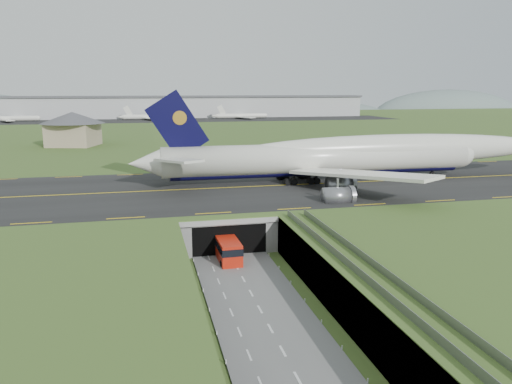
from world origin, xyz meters
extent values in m
plane|color=#375321|center=(0.00, 0.00, 0.00)|extent=(900.00, 900.00, 0.00)
cube|color=gray|center=(0.00, 0.00, 3.00)|extent=(800.00, 800.00, 6.00)
cube|color=slate|center=(0.00, -7.50, 0.10)|extent=(12.00, 75.00, 0.20)
cube|color=black|center=(0.00, 33.00, 6.09)|extent=(800.00, 44.00, 0.18)
cube|color=gray|center=(0.00, 19.00, 5.50)|extent=(16.00, 22.00, 1.00)
cube|color=gray|center=(-7.00, 19.00, 3.00)|extent=(2.00, 22.00, 6.00)
cube|color=gray|center=(7.00, 19.00, 3.00)|extent=(2.00, 22.00, 6.00)
cube|color=black|center=(0.00, 14.00, 2.50)|extent=(12.00, 12.00, 5.00)
cube|color=#A8A8A3|center=(0.00, 7.95, 5.60)|extent=(17.00, 0.50, 0.80)
cube|color=#A8A8A3|center=(11.00, -18.50, 5.80)|extent=(3.00, 53.00, 0.50)
cube|color=gray|center=(9.60, -18.50, 6.55)|extent=(0.06, 53.00, 1.00)
cube|color=gray|center=(12.40, -18.50, 6.55)|extent=(0.06, 53.00, 1.00)
cylinder|color=#A8A8A3|center=(11.00, -28.00, 2.80)|extent=(0.90, 0.90, 5.60)
cylinder|color=#A8A8A3|center=(11.00, -16.00, 2.80)|extent=(0.90, 0.90, 5.60)
cylinder|color=#A8A8A3|center=(11.00, -4.00, 2.80)|extent=(0.90, 0.90, 5.60)
cylinder|color=silver|center=(25.48, 36.16, 11.29)|extent=(69.59, 6.94, 6.55)
sphere|color=silver|center=(60.25, 35.96, 11.29)|extent=(6.45, 6.45, 6.42)
cone|color=silver|center=(-12.37, 36.37, 11.29)|extent=(7.19, 6.26, 6.22)
ellipsoid|color=silver|center=(44.26, 36.05, 12.77)|extent=(77.03, 6.46, 6.87)
ellipsoid|color=black|center=(59.23, 35.96, 12.11)|extent=(4.60, 2.89, 2.29)
cylinder|color=black|center=(25.48, 36.16, 8.74)|extent=(66.09, 3.12, 2.75)
cube|color=silver|center=(27.62, 52.51, 10.27)|extent=(21.66, 30.07, 2.75)
cube|color=silver|center=(-6.19, 44.01, 12.83)|extent=(9.39, 12.10, 1.05)
cube|color=silver|center=(27.43, 19.78, 10.27)|extent=(21.40, 30.18, 2.75)
cube|color=silver|center=(-6.27, 28.66, 12.83)|extent=(9.31, 12.11, 1.05)
cube|color=black|center=(-5.72, 36.33, 18.97)|extent=(13.01, 0.69, 14.47)
cylinder|color=gold|center=(-5.21, 36.33, 20.50)|extent=(2.87, 0.73, 2.86)
cylinder|color=slate|center=(26.27, 45.87, 7.10)|extent=(5.34, 3.41, 3.38)
cylinder|color=slate|center=(21.50, 56.64, 7.10)|extent=(5.34, 3.41, 3.38)
cylinder|color=slate|center=(26.16, 26.43, 7.10)|extent=(5.34, 3.41, 3.38)
cylinder|color=slate|center=(21.27, 15.72, 7.10)|extent=(5.34, 3.41, 3.38)
cylinder|color=black|center=(53.30, 36.00, 6.74)|extent=(1.13, 0.52, 1.13)
cube|color=black|center=(20.88, 36.18, 6.90)|extent=(6.18, 7.19, 1.43)
cube|color=red|center=(-0.72, 5.66, 1.87)|extent=(3.25, 8.40, 3.34)
cube|color=black|center=(-0.72, 5.66, 2.54)|extent=(3.32, 8.51, 1.11)
cube|color=black|center=(-0.72, 5.66, 0.48)|extent=(3.02, 7.84, 0.56)
cylinder|color=black|center=(-2.12, 2.85, 0.61)|extent=(0.41, 1.01, 1.00)
cylinder|color=black|center=(-2.21, 8.42, 0.61)|extent=(0.41, 1.01, 1.00)
cylinder|color=black|center=(0.77, 2.90, 0.61)|extent=(0.41, 1.01, 1.00)
cylinder|color=black|center=(0.68, 8.47, 0.61)|extent=(0.41, 1.01, 1.00)
cube|color=tan|center=(-36.91, 123.09, 10.09)|extent=(18.93, 18.93, 8.18)
cone|color=#4C4C51|center=(-36.91, 123.09, 16.22)|extent=(27.76, 27.76, 4.09)
cube|color=#B2B2B2|center=(0.00, 300.00, 13.50)|extent=(300.00, 22.00, 15.00)
cube|color=#4C4C51|center=(0.00, 300.00, 21.00)|extent=(302.00, 24.00, 1.20)
cube|color=black|center=(0.00, 270.00, 6.14)|extent=(320.00, 50.00, 0.08)
cylinder|color=silver|center=(-93.58, 275.00, 8.18)|extent=(34.00, 3.20, 3.20)
cylinder|color=silver|center=(-7.04, 275.00, 8.18)|extent=(34.00, 3.20, 3.20)
cylinder|color=silver|center=(55.25, 275.00, 8.18)|extent=(34.00, 3.20, 3.20)
ellipsoid|color=slate|center=(120.00, 430.00, -4.00)|extent=(260.00, 91.00, 44.00)
ellipsoid|color=slate|center=(320.00, 430.00, -4.00)|extent=(180.00, 63.00, 60.00)
camera|label=1|loc=(-12.98, -67.43, 26.24)|focal=35.00mm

